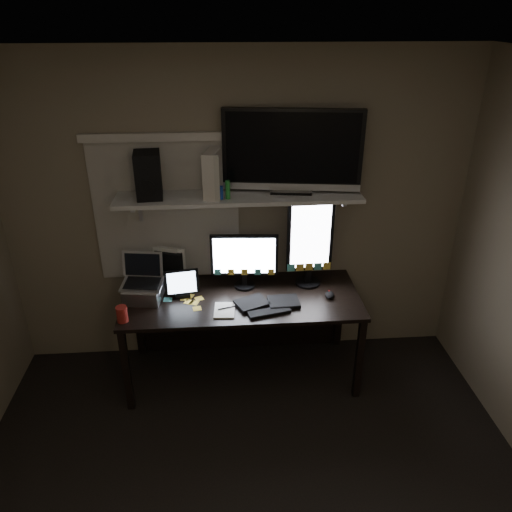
{
  "coord_description": "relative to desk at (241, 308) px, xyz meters",
  "views": [
    {
      "loc": [
        -0.14,
        -1.84,
        2.71
      ],
      "look_at": [
        0.1,
        1.25,
        1.16
      ],
      "focal_mm": 35.0,
      "sensor_mm": 36.0,
      "label": 1
    }
  ],
  "objects": [
    {
      "name": "ceiling",
      "position": [
        0.0,
        -1.55,
        1.95
      ],
      "size": [
        3.6,
        3.6,
        0.0
      ],
      "primitive_type": "plane",
      "rotation": [
        3.14,
        0.0,
        0.0
      ],
      "color": "silver",
      "rests_on": "back_wall"
    },
    {
      "name": "back_wall",
      "position": [
        0.0,
        0.25,
        0.7
      ],
      "size": [
        3.6,
        0.0,
        3.6
      ],
      "primitive_type": "plane",
      "rotation": [
        1.57,
        0.0,
        0.0
      ],
      "color": "#766A55",
      "rests_on": "floor"
    },
    {
      "name": "window_blinds",
      "position": [
        -0.55,
        0.24,
        0.75
      ],
      "size": [
        1.1,
        0.02,
        1.1
      ],
      "primitive_type": "cube",
      "color": "#AFA89D",
      "rests_on": "back_wall"
    },
    {
      "name": "desk",
      "position": [
        0.0,
        0.0,
        0.0
      ],
      "size": [
        1.8,
        0.75,
        0.73
      ],
      "color": "black",
      "rests_on": "floor"
    },
    {
      "name": "wall_shelf",
      "position": [
        0.0,
        0.08,
        0.91
      ],
      "size": [
        1.8,
        0.35,
        0.03
      ],
      "primitive_type": "cube",
      "color": "#BAB9B4",
      "rests_on": "back_wall"
    },
    {
      "name": "monitor_landscape",
      "position": [
        0.03,
        0.04,
        0.4
      ],
      "size": [
        0.52,
        0.09,
        0.46
      ],
      "primitive_type": "cube",
      "rotation": [
        0.0,
        0.0,
        -0.07
      ],
      "color": "black",
      "rests_on": "desk"
    },
    {
      "name": "monitor_portrait",
      "position": [
        0.54,
        0.05,
        0.53
      ],
      "size": [
        0.36,
        0.08,
        0.71
      ],
      "primitive_type": "cube",
      "rotation": [
        0.0,
        0.0,
        0.03
      ],
      "color": "black",
      "rests_on": "desk"
    },
    {
      "name": "keyboard",
      "position": [
        0.19,
        -0.24,
        0.19
      ],
      "size": [
        0.51,
        0.29,
        0.03
      ],
      "primitive_type": "cube",
      "rotation": [
        0.0,
        0.0,
        0.24
      ],
      "color": "black",
      "rests_on": "desk"
    },
    {
      "name": "mouse",
      "position": [
        0.67,
        -0.18,
        0.2
      ],
      "size": [
        0.09,
        0.12,
        0.04
      ],
      "primitive_type": "ellipsoid",
      "rotation": [
        0.0,
        0.0,
        -0.22
      ],
      "color": "black",
      "rests_on": "desk"
    },
    {
      "name": "notepad",
      "position": [
        -0.14,
        -0.31,
        0.18
      ],
      "size": [
        0.16,
        0.22,
        0.01
      ],
      "primitive_type": "cube",
      "rotation": [
        0.0,
        0.0,
        -0.06
      ],
      "color": "white",
      "rests_on": "desk"
    },
    {
      "name": "tablet",
      "position": [
        -0.45,
        -0.08,
        0.29
      ],
      "size": [
        0.27,
        0.14,
        0.22
      ],
      "primitive_type": "cube",
      "rotation": [
        0.0,
        0.0,
        0.15
      ],
      "color": "black",
      "rests_on": "desk"
    },
    {
      "name": "file_sorter",
      "position": [
        -0.55,
        0.17,
        0.32
      ],
      "size": [
        0.25,
        0.17,
        0.29
      ],
      "primitive_type": "cube",
      "rotation": [
        0.0,
        0.0,
        -0.34
      ],
      "color": "black",
      "rests_on": "desk"
    },
    {
      "name": "laptop",
      "position": [
        -0.74,
        -0.11,
        0.35
      ],
      "size": [
        0.34,
        0.29,
        0.34
      ],
      "primitive_type": "cube",
      "rotation": [
        0.0,
        0.0,
        -0.15
      ],
      "color": "silver",
      "rests_on": "desk"
    },
    {
      "name": "cup",
      "position": [
        -0.85,
        -0.38,
        0.23
      ],
      "size": [
        0.1,
        0.1,
        0.12
      ],
      "primitive_type": "cylinder",
      "rotation": [
        0.0,
        0.0,
        0.29
      ],
      "color": "maroon",
      "rests_on": "desk"
    },
    {
      "name": "sticky_notes",
      "position": [
        -0.45,
        -0.18,
        0.18
      ],
      "size": [
        0.31,
        0.27,
        0.0
      ],
      "primitive_type": null,
      "rotation": [
        0.0,
        0.0,
        -0.32
      ],
      "color": "gold",
      "rests_on": "desk"
    },
    {
      "name": "tv",
      "position": [
        0.39,
        0.13,
        1.23
      ],
      "size": [
        1.02,
        0.32,
        0.61
      ],
      "primitive_type": "cube",
      "rotation": [
        0.0,
        0.0,
        -0.14
      ],
      "color": "black",
      "rests_on": "wall_shelf"
    },
    {
      "name": "game_console",
      "position": [
        -0.18,
        0.09,
        1.09
      ],
      "size": [
        0.16,
        0.29,
        0.33
      ],
      "primitive_type": "cube",
      "rotation": [
        0.0,
        0.0,
        -0.26
      ],
      "color": "#BBB4A9",
      "rests_on": "wall_shelf"
    },
    {
      "name": "speaker",
      "position": [
        -0.64,
        0.08,
        1.09
      ],
      "size": [
        0.2,
        0.24,
        0.33
      ],
      "primitive_type": "cube",
      "rotation": [
        0.0,
        0.0,
        0.09
      ],
      "color": "black",
      "rests_on": "wall_shelf"
    },
    {
      "name": "bottles",
      "position": [
        -0.13,
        -0.01,
        0.99
      ],
      "size": [
        0.22,
        0.1,
        0.13
      ],
      "primitive_type": null,
      "rotation": [
        0.0,
        0.0,
        -0.28
      ],
      "color": "#A50F0C",
      "rests_on": "wall_shelf"
    }
  ]
}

